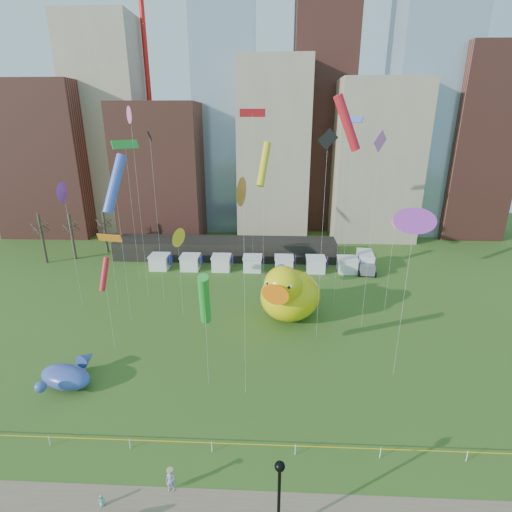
{
  "coord_description": "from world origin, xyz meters",
  "views": [
    {
      "loc": [
        4.17,
        -21.41,
        22.59
      ],
      "look_at": [
        2.79,
        8.75,
        12.0
      ],
      "focal_mm": 27.0,
      "sensor_mm": 36.0,
      "label": 1
    }
  ],
  "objects_px": {
    "small_duck": "(299,292)",
    "whale_inflatable": "(67,375)",
    "lamppost": "(279,491)",
    "toddler": "(102,500)",
    "seahorse_purple": "(281,277)",
    "woman": "(171,480)",
    "box_truck": "(365,261)",
    "seahorse_green": "(285,284)",
    "big_duck": "(289,293)"
  },
  "relations": [
    {
      "from": "big_duck",
      "to": "woman",
      "type": "height_order",
      "value": "big_duck"
    },
    {
      "from": "lamppost",
      "to": "toddler",
      "type": "bearing_deg",
      "value": 173.39
    },
    {
      "from": "lamppost",
      "to": "box_truck",
      "type": "distance_m",
      "value": 45.2
    },
    {
      "from": "small_duck",
      "to": "lamppost",
      "type": "height_order",
      "value": "lamppost"
    },
    {
      "from": "small_duck",
      "to": "seahorse_purple",
      "type": "height_order",
      "value": "seahorse_purple"
    },
    {
      "from": "whale_inflatable",
      "to": "seahorse_purple",
      "type": "bearing_deg",
      "value": 57.03
    },
    {
      "from": "whale_inflatable",
      "to": "toddler",
      "type": "distance_m",
      "value": 13.84
    },
    {
      "from": "seahorse_purple",
      "to": "small_duck",
      "type": "bearing_deg",
      "value": 20.42
    },
    {
      "from": "whale_inflatable",
      "to": "big_duck",
      "type": "bearing_deg",
      "value": 50.52
    },
    {
      "from": "toddler",
      "to": "box_truck",
      "type": "bearing_deg",
      "value": 40.67
    },
    {
      "from": "lamppost",
      "to": "woman",
      "type": "distance_m",
      "value": 7.75
    },
    {
      "from": "toddler",
      "to": "whale_inflatable",
      "type": "bearing_deg",
      "value": 107.11
    },
    {
      "from": "box_truck",
      "to": "seahorse_purple",
      "type": "bearing_deg",
      "value": -128.47
    },
    {
      "from": "seahorse_purple",
      "to": "lamppost",
      "type": "height_order",
      "value": "seahorse_purple"
    },
    {
      "from": "small_duck",
      "to": "lamppost",
      "type": "relative_size",
      "value": 0.7
    },
    {
      "from": "small_duck",
      "to": "whale_inflatable",
      "type": "height_order",
      "value": "small_duck"
    },
    {
      "from": "small_duck",
      "to": "woman",
      "type": "distance_m",
      "value": 29.94
    },
    {
      "from": "seahorse_purple",
      "to": "toddler",
      "type": "distance_m",
      "value": 29.94
    },
    {
      "from": "small_duck",
      "to": "seahorse_purple",
      "type": "relative_size",
      "value": 0.66
    },
    {
      "from": "seahorse_purple",
      "to": "toddler",
      "type": "height_order",
      "value": "seahorse_purple"
    },
    {
      "from": "woman",
      "to": "small_duck",
      "type": "bearing_deg",
      "value": 68.57
    },
    {
      "from": "small_duck",
      "to": "lamppost",
      "type": "distance_m",
      "value": 30.99
    },
    {
      "from": "small_duck",
      "to": "toddler",
      "type": "relative_size",
      "value": 4.63
    },
    {
      "from": "woman",
      "to": "toddler",
      "type": "relative_size",
      "value": 1.95
    },
    {
      "from": "box_truck",
      "to": "toddler",
      "type": "bearing_deg",
      "value": -115.4
    },
    {
      "from": "seahorse_purple",
      "to": "woman",
      "type": "xyz_separation_m",
      "value": [
        -7.37,
        -26.17,
        -3.47
      ]
    },
    {
      "from": "seahorse_green",
      "to": "lamppost",
      "type": "relative_size",
      "value": 1.1
    },
    {
      "from": "small_duck",
      "to": "seahorse_purple",
      "type": "distance_m",
      "value": 4.38
    },
    {
      "from": "seahorse_green",
      "to": "woman",
      "type": "relative_size",
      "value": 3.69
    },
    {
      "from": "small_duck",
      "to": "box_truck",
      "type": "bearing_deg",
      "value": 44.24
    },
    {
      "from": "box_truck",
      "to": "woman",
      "type": "relative_size",
      "value": 3.99
    },
    {
      "from": "whale_inflatable",
      "to": "toddler",
      "type": "height_order",
      "value": "whale_inflatable"
    },
    {
      "from": "small_duck",
      "to": "seahorse_purple",
      "type": "bearing_deg",
      "value": -141.93
    },
    {
      "from": "seahorse_green",
      "to": "box_truck",
      "type": "xyz_separation_m",
      "value": [
        13.34,
        16.62,
        -3.0
      ]
    },
    {
      "from": "lamppost",
      "to": "box_truck",
      "type": "height_order",
      "value": "lamppost"
    },
    {
      "from": "seahorse_purple",
      "to": "whale_inflatable",
      "type": "height_order",
      "value": "seahorse_purple"
    },
    {
      "from": "lamppost",
      "to": "toddler",
      "type": "xyz_separation_m",
      "value": [
        -10.9,
        1.26,
        -2.97
      ]
    },
    {
      "from": "big_duck",
      "to": "small_duck",
      "type": "relative_size",
      "value": 2.7
    },
    {
      "from": "lamppost",
      "to": "box_truck",
      "type": "relative_size",
      "value": 0.84
    },
    {
      "from": "seahorse_green",
      "to": "seahorse_purple",
      "type": "bearing_deg",
      "value": 90.89
    },
    {
      "from": "small_duck",
      "to": "seahorse_green",
      "type": "xyz_separation_m",
      "value": [
        -1.98,
        -4.58,
        3.02
      ]
    },
    {
      "from": "seahorse_purple",
      "to": "lamppost",
      "type": "bearing_deg",
      "value": -111.1
    },
    {
      "from": "small_duck",
      "to": "woman",
      "type": "height_order",
      "value": "small_duck"
    },
    {
      "from": "toddler",
      "to": "lamppost",
      "type": "bearing_deg",
      "value": -24.69
    },
    {
      "from": "seahorse_green",
      "to": "toddler",
      "type": "relative_size",
      "value": 7.19
    },
    {
      "from": "small_duck",
      "to": "toddler",
      "type": "bearing_deg",
      "value": -117.61
    },
    {
      "from": "small_duck",
      "to": "lamppost",
      "type": "xyz_separation_m",
      "value": [
        -2.97,
        -30.78,
        2.04
      ]
    },
    {
      "from": "seahorse_green",
      "to": "lamppost",
      "type": "distance_m",
      "value": 26.24
    },
    {
      "from": "whale_inflatable",
      "to": "box_truck",
      "type": "distance_m",
      "value": 44.92
    },
    {
      "from": "lamppost",
      "to": "box_truck",
      "type": "bearing_deg",
      "value": 71.51
    }
  ]
}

